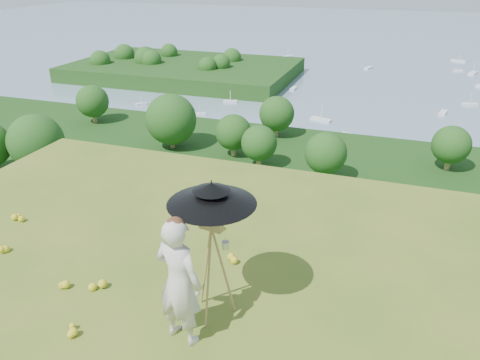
% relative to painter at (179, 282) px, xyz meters
% --- Properties ---
extents(forest_slope, '(140.00, 56.00, 22.00)m').
position_rel_painter_xyz_m(forest_slope, '(0.45, 33.89, -29.90)').
color(forest_slope, '#143B10').
rests_on(forest_slope, bay_water).
extents(shoreline_tier, '(170.00, 28.00, 8.00)m').
position_rel_painter_xyz_m(shoreline_tier, '(0.45, 73.89, -36.90)').
color(shoreline_tier, '#665E52').
rests_on(shoreline_tier, bay_water).
extents(bay_water, '(700.00, 700.00, 0.00)m').
position_rel_painter_xyz_m(bay_water, '(0.45, 238.89, -34.90)').
color(bay_water, '#769BA9').
rests_on(bay_water, ground).
extents(peninsula, '(90.00, 60.00, 12.00)m').
position_rel_painter_xyz_m(peninsula, '(-74.55, 153.89, -29.90)').
color(peninsula, '#143B10').
rests_on(peninsula, bay_water).
extents(slope_trees, '(110.00, 50.00, 6.00)m').
position_rel_painter_xyz_m(slope_trees, '(0.45, 33.89, -15.90)').
color(slope_trees, '#275419').
rests_on(slope_trees, forest_slope).
extents(harbor_town, '(110.00, 22.00, 5.00)m').
position_rel_painter_xyz_m(harbor_town, '(0.45, 73.89, -30.40)').
color(harbor_town, silver).
rests_on(harbor_town, shoreline_tier).
extents(moored_boats, '(140.00, 140.00, 0.70)m').
position_rel_painter_xyz_m(moored_boats, '(-12.05, 159.89, -34.55)').
color(moored_boats, white).
rests_on(moored_boats, bay_water).
extents(painter, '(0.73, 0.56, 1.79)m').
position_rel_painter_xyz_m(painter, '(0.00, 0.00, 0.00)').
color(painter, beige).
rests_on(painter, ground).
extents(field_easel, '(0.74, 0.74, 1.70)m').
position_rel_painter_xyz_m(field_easel, '(0.21, 0.57, -0.05)').
color(field_easel, olive).
rests_on(field_easel, ground).
extents(sun_umbrella, '(1.17, 1.17, 0.66)m').
position_rel_painter_xyz_m(sun_umbrella, '(0.22, 0.60, 0.83)').
color(sun_umbrella, black).
rests_on(sun_umbrella, field_easel).
extents(painter_cap, '(0.28, 0.31, 0.10)m').
position_rel_painter_xyz_m(painter_cap, '(0.00, 0.00, 0.84)').
color(painter_cap, '#CA6F72').
rests_on(painter_cap, painter).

